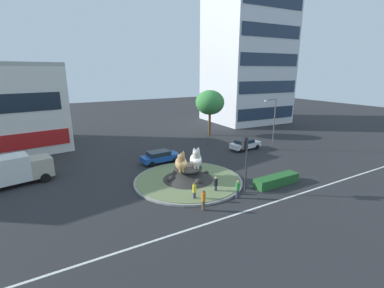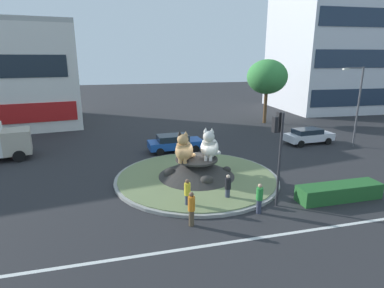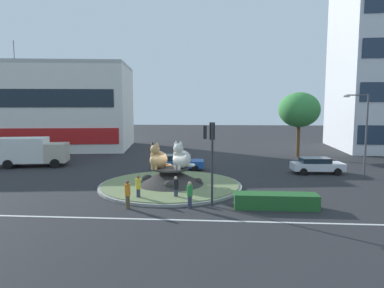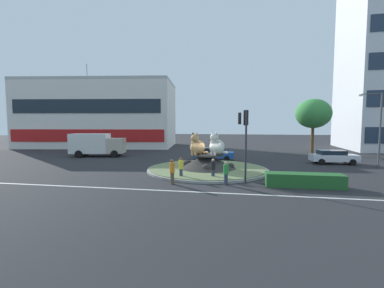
{
  "view_description": "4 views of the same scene",
  "coord_description": "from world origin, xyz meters",
  "views": [
    {
      "loc": [
        -12.26,
        -22.13,
        10.67
      ],
      "look_at": [
        0.93,
        0.85,
        3.55
      ],
      "focal_mm": 25.39,
      "sensor_mm": 36.0,
      "label": 1
    },
    {
      "loc": [
        -5.15,
        -18.84,
        7.82
      ],
      "look_at": [
        -0.23,
        0.3,
        2.36
      ],
      "focal_mm": 29.31,
      "sensor_mm": 36.0,
      "label": 2
    },
    {
      "loc": [
        3.49,
        -25.55,
        6.21
      ],
      "look_at": [
        1.68,
        -0.61,
        3.35
      ],
      "focal_mm": 32.37,
      "sensor_mm": 36.0,
      "label": 3
    },
    {
      "loc": [
        2.61,
        -23.19,
        4.22
      ],
      "look_at": [
        -1.58,
        1.0,
        2.29
      ],
      "focal_mm": 24.46,
      "sensor_mm": 36.0,
      "label": 4
    }
  ],
  "objects": [
    {
      "name": "pedestrian_green_shirt",
      "position": [
        1.89,
        -5.39,
        0.87
      ],
      "size": [
        0.35,
        0.35,
        1.64
      ],
      "rotation": [
        0.0,
        0.0,
        4.19
      ],
      "color": "#33384C",
      "rests_on": "ground"
    },
    {
      "name": "lane_centreline",
      "position": [
        0.0,
        -7.54,
        0.0
      ],
      "size": [
        112.0,
        0.2,
        0.01
      ],
      "primitive_type": "cube",
      "color": "silver",
      "rests_on": "ground"
    },
    {
      "name": "streetlight_arm",
      "position": [
        15.68,
        4.15,
        4.11
      ],
      "size": [
        2.08,
        0.25,
        7.09
      ],
      "rotation": [
        0.0,
        0.0,
        3.11
      ],
      "color": "#4C4C51",
      "rests_on": "ground"
    },
    {
      "name": "pedestrian_orange_shirt",
      "position": [
        -1.81,
        -5.74,
        0.93
      ],
      "size": [
        0.35,
        0.35,
        1.74
      ],
      "rotation": [
        0.0,
        0.0,
        6.17
      ],
      "color": "brown",
      "rests_on": "ground"
    },
    {
      "name": "pedestrian_yellow_shirt",
      "position": [
        -1.58,
        -3.94,
        0.88
      ],
      "size": [
        0.34,
        0.34,
        1.67
      ],
      "rotation": [
        0.0,
        0.0,
        3.08
      ],
      "color": "#33384C",
      "rests_on": "ground"
    },
    {
      "name": "shophouse_block",
      "position": [
        -22.26,
        21.86,
        5.88
      ],
      "size": [
        27.75,
        16.26,
        14.91
      ],
      "rotation": [
        0.0,
        0.0,
        0.14
      ],
      "color": "silver",
      "rests_on": "ground"
    },
    {
      "name": "traffic_light_mast",
      "position": [
        3.12,
        -4.75,
        3.76
      ],
      "size": [
        0.71,
        0.58,
        5.14
      ],
      "rotation": [
        0.0,
        0.0,
        1.66
      ],
      "color": "#2D2D33",
      "rests_on": "ground"
    },
    {
      "name": "sedan_on_far_lane",
      "position": [
        -0.13,
        6.71,
        0.77
      ],
      "size": [
        4.69,
        2.26,
        1.45
      ],
      "rotation": [
        0.0,
        0.0,
        0.05
      ],
      "color": "#19479E",
      "rests_on": "ground"
    },
    {
      "name": "clipped_hedge_strip",
      "position": [
        7.04,
        -5.0,
        0.45
      ],
      "size": [
        4.98,
        1.2,
        0.9
      ],
      "primitive_type": "cube",
      "color": "#235B28",
      "rests_on": "ground"
    },
    {
      "name": "ground_plane",
      "position": [
        0.0,
        0.0,
        0.0
      ],
      "size": [
        160.0,
        160.0,
        0.0
      ],
      "primitive_type": "plane",
      "color": "#28282B"
    },
    {
      "name": "pedestrian_black_shirt",
      "position": [
        0.84,
        -3.6,
        0.82
      ],
      "size": [
        0.35,
        0.35,
        1.57
      ],
      "rotation": [
        0.0,
        0.0,
        2.97
      ],
      "color": "#33384C",
      "rests_on": "ground"
    },
    {
      "name": "cat_statue_white",
      "position": [
        0.83,
        -0.13,
        2.23
      ],
      "size": [
        1.99,
        2.16,
        2.12
      ],
      "rotation": [
        0.0,
        0.0,
        -2.01
      ],
      "color": "silver",
      "rests_on": "roundabout_island"
    },
    {
      "name": "broadleaf_tree_behind_island",
      "position": [
        13.08,
        15.97,
        5.59
      ],
      "size": [
        4.81,
        4.81,
        7.65
      ],
      "color": "brown",
      "rests_on": "ground"
    },
    {
      "name": "cat_statue_calico",
      "position": [
        -0.9,
        -0.24,
        2.2
      ],
      "size": [
        1.9,
        2.09,
        2.04
      ],
      "rotation": [
        0.0,
        0.0,
        -1.96
      ],
      "color": "tan",
      "rests_on": "roundabout_island"
    },
    {
      "name": "roundabout_island",
      "position": [
        -0.01,
        -0.01,
        0.52
      ],
      "size": [
        10.79,
        10.79,
        1.45
      ],
      "color": "gray",
      "rests_on": "ground"
    },
    {
      "name": "delivery_box_truck",
      "position": [
        -15.12,
        7.56,
        1.58
      ],
      "size": [
        6.98,
        3.68,
        2.91
      ],
      "rotation": [
        0.0,
        0.0,
        0.19
      ],
      "color": "#B7AD99",
      "rests_on": "ground"
    },
    {
      "name": "hatchback_near_shophouse",
      "position": [
        12.51,
        6.01,
        0.77
      ],
      "size": [
        4.66,
        2.2,
        1.44
      ],
      "rotation": [
        0.0,
        0.0,
        0.07
      ],
      "color": "silver",
      "rests_on": "ground"
    }
  ]
}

